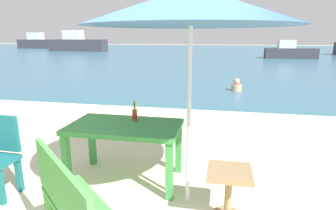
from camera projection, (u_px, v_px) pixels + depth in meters
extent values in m
cube|color=#386B84|center=(216.00, 52.00, 30.88)|extent=(120.00, 50.00, 0.08)
cube|color=#3D8C42|center=(125.00, 127.00, 3.47)|extent=(1.40, 0.80, 0.06)
cube|color=#3D8C42|center=(67.00, 162.00, 3.36)|extent=(0.08, 0.08, 0.70)
cube|color=#3D8C42|center=(169.00, 171.00, 3.12)|extent=(0.08, 0.08, 0.70)
cube|color=#3D8C42|center=(92.00, 141.00, 4.01)|extent=(0.08, 0.08, 0.70)
cube|color=#3D8C42|center=(179.00, 148.00, 3.77)|extent=(0.08, 0.08, 0.70)
cylinder|color=brown|center=(135.00, 115.00, 3.59)|extent=(0.06, 0.06, 0.16)
cone|color=brown|center=(135.00, 110.00, 3.57)|extent=(0.06, 0.06, 0.03)
cylinder|color=brown|center=(134.00, 105.00, 3.56)|extent=(0.03, 0.03, 0.09)
cylinder|color=red|center=(135.00, 116.00, 3.59)|extent=(0.07, 0.07, 0.05)
cylinder|color=gold|center=(134.00, 102.00, 3.54)|extent=(0.03, 0.03, 0.01)
cylinder|color=silver|center=(189.00, 105.00, 2.86)|extent=(0.04, 0.04, 2.30)
cone|color=#33598C|center=(191.00, 6.00, 2.62)|extent=(2.10, 2.10, 0.36)
cube|color=#9E7A51|center=(229.00, 172.00, 2.75)|extent=(0.44, 0.44, 0.04)
cylinder|color=#9E7A51|center=(228.00, 196.00, 2.81)|extent=(0.07, 0.07, 0.50)
cube|color=#196066|center=(0.00, 187.00, 3.05)|extent=(0.06, 0.06, 0.42)
cube|color=#196066|center=(19.00, 175.00, 3.32)|extent=(0.06, 0.06, 0.42)
cube|color=#4C9E47|center=(61.00, 188.00, 2.07)|extent=(0.93, 0.82, 0.44)
cube|color=#4C9E47|center=(79.00, 201.00, 2.80)|extent=(0.06, 0.06, 0.42)
cylinder|color=tan|center=(236.00, 88.00, 9.10)|extent=(0.34, 0.34, 0.20)
sphere|color=tan|center=(237.00, 82.00, 9.05)|extent=(0.21, 0.21, 0.21)
cube|color=#38383F|center=(40.00, 44.00, 40.02)|extent=(6.20, 1.69, 1.27)
cube|color=silver|center=(35.00, 36.00, 39.85)|extent=(1.97, 1.27, 0.99)
cube|color=#38383F|center=(291.00, 53.00, 22.10)|extent=(3.97, 1.08, 0.81)
cube|color=silver|center=(287.00, 44.00, 21.99)|extent=(1.26, 0.81, 0.63)
cube|color=#38383F|center=(79.00, 45.00, 32.73)|extent=(6.65, 1.81, 1.36)
cube|color=silver|center=(73.00, 35.00, 32.55)|extent=(2.11, 1.36, 1.06)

